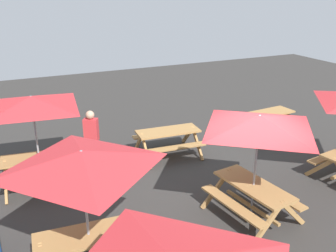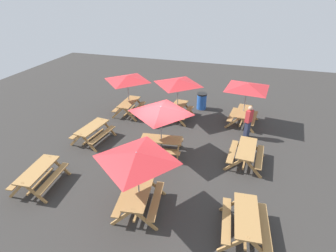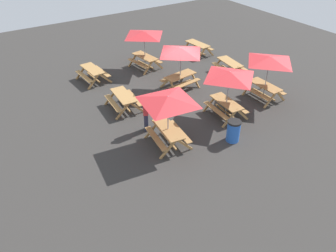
{
  "view_description": "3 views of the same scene",
  "coord_description": "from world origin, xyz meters",
  "px_view_note": "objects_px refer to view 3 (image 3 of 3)",
  "views": [
    {
      "loc": [
        -4.29,
        -5.61,
        4.67
      ],
      "look_at": [
        -0.11,
        3.5,
        0.9
      ],
      "focal_mm": 40.0,
      "sensor_mm": 36.0,
      "label": 1
    },
    {
      "loc": [
        9.42,
        2.98,
        6.7
      ],
      "look_at": [
        -0.73,
        -0.07,
        0.9
      ],
      "focal_mm": 28.0,
      "sensor_mm": 36.0,
      "label": 2
    },
    {
      "loc": [
        -13.03,
        9.17,
        8.5
      ],
      "look_at": [
        -3.71,
        3.21,
        0.9
      ],
      "focal_mm": 35.0,
      "sensor_mm": 36.0,
      "label": 3
    }
  ],
  "objects_px": {
    "picnic_table_5": "(229,78)",
    "person_standing": "(146,113)",
    "picnic_table_2": "(198,46)",
    "picnic_table_3": "(144,36)",
    "trash_bin_blue": "(233,131)",
    "picnic_table_7": "(269,62)",
    "picnic_table_1": "(123,98)",
    "picnic_table_8": "(230,65)",
    "picnic_table_0": "(168,103)",
    "picnic_table_4": "(181,53)",
    "picnic_table_6": "(93,72)"
  },
  "relations": [
    {
      "from": "picnic_table_5",
      "to": "person_standing",
      "type": "distance_m",
      "value": 4.06
    },
    {
      "from": "picnic_table_2",
      "to": "picnic_table_3",
      "type": "bearing_deg",
      "value": 84.84
    },
    {
      "from": "trash_bin_blue",
      "to": "picnic_table_7",
      "type": "bearing_deg",
      "value": -63.52
    },
    {
      "from": "picnic_table_5",
      "to": "picnic_table_1",
      "type": "bearing_deg",
      "value": 53.98
    },
    {
      "from": "picnic_table_8",
      "to": "picnic_table_3",
      "type": "bearing_deg",
      "value": 54.73
    },
    {
      "from": "picnic_table_0",
      "to": "picnic_table_8",
      "type": "relative_size",
      "value": 1.44
    },
    {
      "from": "picnic_table_1",
      "to": "picnic_table_2",
      "type": "relative_size",
      "value": 0.99
    },
    {
      "from": "person_standing",
      "to": "picnic_table_3",
      "type": "bearing_deg",
      "value": -179.52
    },
    {
      "from": "picnic_table_1",
      "to": "picnic_table_4",
      "type": "bearing_deg",
      "value": -80.51
    },
    {
      "from": "picnic_table_5",
      "to": "picnic_table_6",
      "type": "distance_m",
      "value": 8.05
    },
    {
      "from": "picnic_table_3",
      "to": "picnic_table_8",
      "type": "bearing_deg",
      "value": -140.3
    },
    {
      "from": "picnic_table_4",
      "to": "person_standing",
      "type": "xyz_separation_m",
      "value": [
        -2.54,
        3.57,
        -1.1
      ]
    },
    {
      "from": "picnic_table_7",
      "to": "person_standing",
      "type": "xyz_separation_m",
      "value": [
        0.76,
        6.58,
        -1.1
      ]
    },
    {
      "from": "picnic_table_6",
      "to": "picnic_table_7",
      "type": "xyz_separation_m",
      "value": [
        -6.64,
        -6.72,
        1.43
      ]
    },
    {
      "from": "picnic_table_2",
      "to": "trash_bin_blue",
      "type": "distance_m",
      "value": 9.65
    },
    {
      "from": "picnic_table_6",
      "to": "picnic_table_4",
      "type": "bearing_deg",
      "value": -136.41
    },
    {
      "from": "trash_bin_blue",
      "to": "picnic_table_8",
      "type": "bearing_deg",
      "value": -40.1
    },
    {
      "from": "picnic_table_4",
      "to": "trash_bin_blue",
      "type": "relative_size",
      "value": 2.38
    },
    {
      "from": "picnic_table_0",
      "to": "picnic_table_7",
      "type": "relative_size",
      "value": 1.2
    },
    {
      "from": "picnic_table_2",
      "to": "picnic_table_7",
      "type": "relative_size",
      "value": 0.82
    },
    {
      "from": "picnic_table_3",
      "to": "picnic_table_5",
      "type": "xyz_separation_m",
      "value": [
        -6.87,
        -0.53,
        0.0
      ]
    },
    {
      "from": "person_standing",
      "to": "trash_bin_blue",
      "type": "bearing_deg",
      "value": 74.92
    },
    {
      "from": "picnic_table_2",
      "to": "picnic_table_6",
      "type": "relative_size",
      "value": 1.01
    },
    {
      "from": "picnic_table_0",
      "to": "person_standing",
      "type": "distance_m",
      "value": 1.79
    },
    {
      "from": "picnic_table_6",
      "to": "person_standing",
      "type": "relative_size",
      "value": 1.14
    },
    {
      "from": "picnic_table_1",
      "to": "picnic_table_4",
      "type": "relative_size",
      "value": 0.81
    },
    {
      "from": "picnic_table_1",
      "to": "picnic_table_7",
      "type": "distance_m",
      "value": 7.38
    },
    {
      "from": "picnic_table_2",
      "to": "picnic_table_0",
      "type": "bearing_deg",
      "value": 131.12
    },
    {
      "from": "picnic_table_8",
      "to": "person_standing",
      "type": "bearing_deg",
      "value": 115.98
    },
    {
      "from": "picnic_table_2",
      "to": "picnic_table_3",
      "type": "height_order",
      "value": "picnic_table_3"
    },
    {
      "from": "picnic_table_1",
      "to": "picnic_table_8",
      "type": "height_order",
      "value": "same"
    },
    {
      "from": "picnic_table_2",
      "to": "person_standing",
      "type": "xyz_separation_m",
      "value": [
        -5.86,
        7.23,
        0.32
      ]
    },
    {
      "from": "picnic_table_1",
      "to": "picnic_table_3",
      "type": "distance_m",
      "value": 5.11
    },
    {
      "from": "picnic_table_1",
      "to": "picnic_table_6",
      "type": "bearing_deg",
      "value": 6.13
    },
    {
      "from": "picnic_table_6",
      "to": "picnic_table_8",
      "type": "distance_m",
      "value": 7.96
    },
    {
      "from": "picnic_table_2",
      "to": "picnic_table_5",
      "type": "distance_m",
      "value": 7.81
    },
    {
      "from": "picnic_table_8",
      "to": "person_standing",
      "type": "distance_m",
      "value": 7.46
    },
    {
      "from": "picnic_table_1",
      "to": "picnic_table_4",
      "type": "distance_m",
      "value": 3.87
    },
    {
      "from": "picnic_table_8",
      "to": "picnic_table_0",
      "type": "bearing_deg",
      "value": 126.28
    },
    {
      "from": "picnic_table_4",
      "to": "person_standing",
      "type": "bearing_deg",
      "value": 28.09
    },
    {
      "from": "picnic_table_6",
      "to": "picnic_table_8",
      "type": "relative_size",
      "value": 0.97
    },
    {
      "from": "picnic_table_1",
      "to": "picnic_table_5",
      "type": "height_order",
      "value": "picnic_table_5"
    },
    {
      "from": "picnic_table_3",
      "to": "picnic_table_4",
      "type": "bearing_deg",
      "value": 177.31
    },
    {
      "from": "picnic_table_4",
      "to": "person_standing",
      "type": "relative_size",
      "value": 1.4
    },
    {
      "from": "picnic_table_7",
      "to": "picnic_table_8",
      "type": "bearing_deg",
      "value": -8.2
    },
    {
      "from": "trash_bin_blue",
      "to": "picnic_table_1",
      "type": "bearing_deg",
      "value": 29.3
    },
    {
      "from": "picnic_table_0",
      "to": "picnic_table_3",
      "type": "distance_m",
      "value": 7.84
    },
    {
      "from": "picnic_table_3",
      "to": "trash_bin_blue",
      "type": "relative_size",
      "value": 2.38
    },
    {
      "from": "picnic_table_4",
      "to": "picnic_table_5",
      "type": "bearing_deg",
      "value": 86.01
    },
    {
      "from": "picnic_table_4",
      "to": "picnic_table_8",
      "type": "distance_m",
      "value": 3.76
    }
  ]
}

